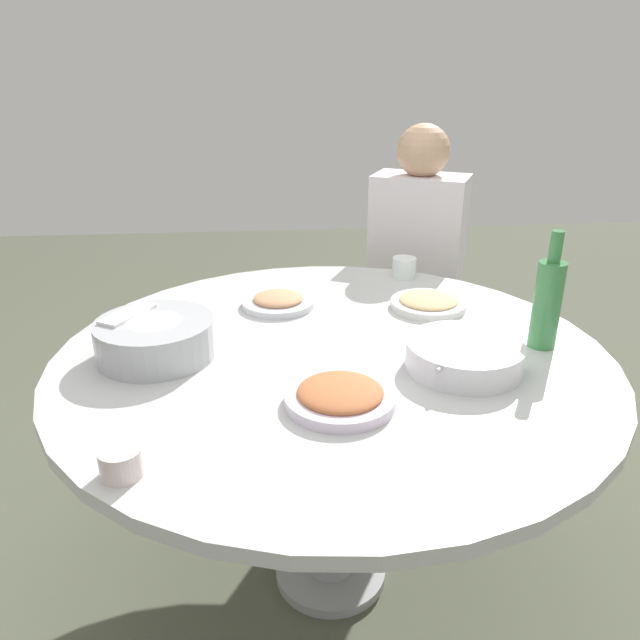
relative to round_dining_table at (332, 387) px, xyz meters
name	(u,v)px	position (x,y,z in m)	size (l,w,h in m)	color
ground	(330,574)	(0.00, 0.00, -0.63)	(8.00, 8.00, 0.00)	#535744
round_dining_table	(332,387)	(0.00, 0.00, 0.00)	(1.37, 1.37, 0.73)	#99999E
rice_bowl	(155,338)	(0.01, 0.43, 0.15)	(0.28, 0.28, 0.10)	#B2B5BA
soup_bowl	(464,356)	(-0.12, -0.30, 0.13)	(0.27, 0.27, 0.06)	white
dish_shrimp	(278,301)	(0.32, 0.13, 0.12)	(0.21, 0.21, 0.04)	silver
dish_tofu_braise	(340,396)	(-0.25, 0.01, 0.12)	(0.23, 0.23, 0.05)	silver
dish_noodles	(428,303)	(0.26, -0.31, 0.12)	(0.22, 0.22, 0.04)	white
green_bottle	(547,301)	(-0.01, -0.53, 0.22)	(0.07, 0.07, 0.30)	#3E8649
tea_cup_near	(404,268)	(0.54, -0.30, 0.13)	(0.08, 0.08, 0.07)	white
tea_cup_far	(121,462)	(-0.45, 0.42, 0.13)	(0.08, 0.08, 0.05)	silver
stool_for_diner_left	(409,370)	(0.85, -0.42, -0.41)	(0.37, 0.37, 0.43)	brown
diner_left	(417,245)	(0.85, -0.42, 0.12)	(0.45, 0.44, 0.76)	#2D333D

